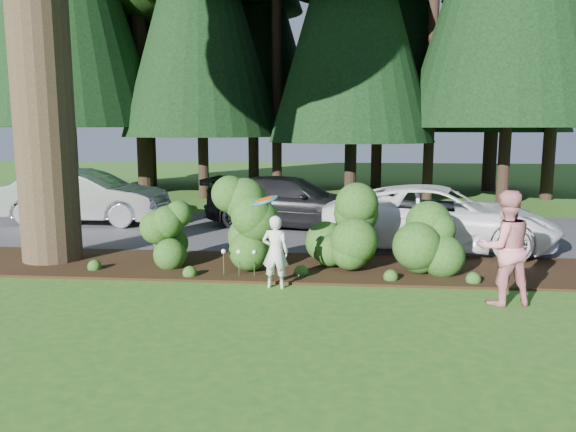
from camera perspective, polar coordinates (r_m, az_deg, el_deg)
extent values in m
plane|color=#255D1A|center=(8.71, -5.88, -10.44)|extent=(80.00, 80.00, 0.00)
cube|color=black|center=(11.77, -2.81, -5.13)|extent=(16.00, 2.50, 0.05)
cube|color=#38383A|center=(15.90, -0.65, -1.48)|extent=(22.00, 6.00, 0.03)
sphere|color=#1D4114|center=(12.03, -12.34, -1.93)|extent=(1.08, 1.08, 1.08)
cylinder|color=black|center=(12.14, -12.26, -4.29)|extent=(0.08, 0.08, 0.30)
sphere|color=#1D4114|center=(11.37, -4.02, -0.95)|extent=(1.35, 1.35, 1.35)
cylinder|color=black|center=(11.53, -3.98, -4.80)|extent=(0.08, 0.08, 0.30)
sphere|color=#1D4114|center=(11.54, 5.09, -1.38)|extent=(1.26, 1.26, 1.26)
cylinder|color=black|center=(11.68, 5.04, -4.64)|extent=(0.08, 0.08, 0.30)
sphere|color=#1D4114|center=(11.50, 14.09, -2.21)|extent=(1.17, 1.17, 1.17)
cylinder|color=black|center=(11.62, 13.98, -4.94)|extent=(0.08, 0.08, 0.30)
cylinder|color=#1D4114|center=(11.01, -6.55, -4.96)|extent=(0.01, 0.01, 0.50)
sphere|color=white|center=(10.95, -6.58, -3.59)|extent=(0.09, 0.09, 0.09)
cylinder|color=#1D4114|center=(10.95, -5.01, -5.01)|extent=(0.01, 0.01, 0.50)
sphere|color=white|center=(10.89, -5.03, -3.63)|extent=(0.09, 0.09, 0.09)
cylinder|color=#1D4114|center=(10.90, -3.45, -5.06)|extent=(0.01, 0.01, 0.50)
sphere|color=white|center=(10.84, -3.46, -3.67)|extent=(0.09, 0.09, 0.09)
cylinder|color=black|center=(24.79, -21.96, 12.94)|extent=(0.50, 0.50, 9.80)
cone|color=black|center=(25.17, -22.35, 19.30)|extent=(6.16, 6.16, 10.50)
cylinder|color=black|center=(24.21, -15.96, 12.52)|extent=(0.50, 0.50, 9.10)
cylinder|color=black|center=(23.85, -8.63, 14.50)|extent=(0.50, 0.50, 10.50)
cylinder|color=black|center=(21.77, -1.67, 12.83)|extent=(0.50, 0.50, 8.75)
cylinder|color=black|center=(22.72, 6.47, 15.72)|extent=(0.50, 0.50, 11.20)
cylinder|color=black|center=(23.87, 13.80, 13.08)|extent=(0.50, 0.50, 9.45)
cylinder|color=black|center=(22.96, 20.81, 14.70)|extent=(0.50, 0.50, 10.85)
cylinder|color=black|center=(25.55, 25.08, 12.62)|extent=(0.50, 0.50, 9.80)
cylinder|color=black|center=(28.38, -15.00, 14.10)|extent=(0.50, 0.50, 11.20)
cone|color=black|center=(28.86, -15.27, 20.43)|extent=(7.04, 7.04, 12.00)
cylinder|color=black|center=(26.49, -3.77, 14.01)|extent=(0.50, 0.50, 10.50)
cone|color=black|center=(26.92, -3.84, 20.38)|extent=(6.60, 6.60, 11.25)
cylinder|color=black|center=(27.29, 9.56, 15.24)|extent=(0.50, 0.50, 11.90)
cylinder|color=black|center=(27.52, 20.31, 12.93)|extent=(0.50, 0.50, 10.15)
cone|color=black|center=(27.90, 20.64, 18.87)|extent=(6.38, 6.38, 10.88)
imported|color=#A8A8AC|center=(17.99, -19.89, 1.85)|extent=(4.90, 1.71, 1.61)
imported|color=white|center=(13.82, 15.07, -0.12)|extent=(5.78, 3.43, 1.51)
imported|color=black|center=(16.31, 0.32, 1.43)|extent=(5.25, 2.74, 1.45)
imported|color=silver|center=(10.16, -1.30, -3.66)|extent=(0.52, 0.37, 1.33)
imported|color=red|center=(9.83, 21.13, -3.02)|extent=(1.05, 0.89, 1.89)
cylinder|color=teal|center=(10.08, -2.35, 1.62)|extent=(0.47, 0.47, 0.18)
cylinder|color=#FF4F15|center=(10.07, -2.35, 1.70)|extent=(0.33, 0.33, 0.13)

